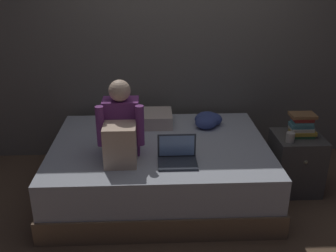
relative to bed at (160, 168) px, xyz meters
The scene contains 10 objects.
ground_plane 0.44m from the bed, 56.31° to the right, with size 8.00×8.00×0.00m, color brown.
wall_back 1.43m from the bed, 77.47° to the left, with size 5.60×0.10×2.70m, color slate.
bed is the anchor object (origin of this frame).
nightstand 1.30m from the bed, ahead, with size 0.44×0.46×0.56m.
person_sitting 0.66m from the bed, 142.13° to the right, with size 0.39×0.44×0.66m.
laptop 0.51m from the bed, 70.27° to the right, with size 0.32×0.23×0.22m.
pillow 0.58m from the bed, 107.64° to the left, with size 0.56×0.36×0.13m, color beige.
book_stack 1.38m from the bed, ahead, with size 0.24×0.16×0.22m.
mug 1.22m from the bed, ahead, with size 0.08×0.08×0.09m, color #BCB2A3.
clothes_pile 0.71m from the bed, 38.90° to the left, with size 0.28×0.31×0.13m.
Camera 1 is at (-0.27, -2.90, 2.03)m, focal length 41.22 mm.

